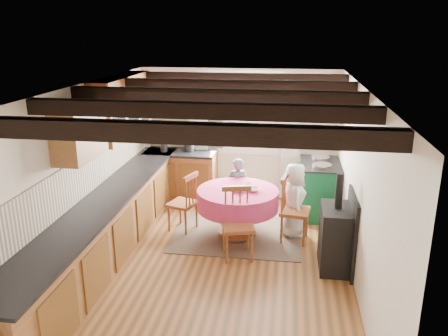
% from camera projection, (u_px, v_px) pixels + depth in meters
% --- Properties ---
extents(floor, '(3.60, 5.50, 0.00)m').
position_uv_depth(floor, '(216.00, 266.00, 6.19)').
color(floor, '#A96632').
rests_on(floor, ground).
extents(ceiling, '(3.60, 5.50, 0.00)m').
position_uv_depth(ceiling, '(214.00, 88.00, 5.48)').
color(ceiling, white).
rests_on(ceiling, ground).
extents(wall_back, '(3.60, 0.00, 2.40)m').
position_uv_depth(wall_back, '(239.00, 134.00, 8.43)').
color(wall_back, silver).
rests_on(wall_back, ground).
extents(wall_front, '(3.60, 0.00, 2.40)m').
position_uv_depth(wall_front, '(153.00, 309.00, 3.24)').
color(wall_front, silver).
rests_on(wall_front, ground).
extents(wall_left, '(0.00, 5.50, 2.40)m').
position_uv_depth(wall_left, '(82.00, 176.00, 6.08)').
color(wall_left, silver).
rests_on(wall_left, ground).
extents(wall_right, '(0.00, 5.50, 2.40)m').
position_uv_depth(wall_right, '(360.00, 190.00, 5.59)').
color(wall_right, silver).
rests_on(wall_right, ground).
extents(beam_a, '(3.60, 0.16, 0.16)m').
position_uv_depth(beam_a, '(174.00, 133.00, 3.62)').
color(beam_a, black).
rests_on(beam_a, ceiling).
extents(beam_b, '(3.60, 0.16, 0.16)m').
position_uv_depth(beam_b, '(198.00, 110.00, 4.56)').
color(beam_b, black).
rests_on(beam_b, ceiling).
extents(beam_c, '(3.60, 0.16, 0.16)m').
position_uv_depth(beam_c, '(215.00, 96.00, 5.51)').
color(beam_c, black).
rests_on(beam_c, ceiling).
extents(beam_d, '(3.60, 0.16, 0.16)m').
position_uv_depth(beam_d, '(226.00, 86.00, 6.45)').
color(beam_d, black).
rests_on(beam_d, ceiling).
extents(beam_e, '(3.60, 0.16, 0.16)m').
position_uv_depth(beam_e, '(235.00, 78.00, 7.39)').
color(beam_e, black).
rests_on(beam_e, ceiling).
extents(splash_left, '(0.02, 4.50, 0.55)m').
position_uv_depth(splash_left, '(93.00, 170.00, 6.36)').
color(splash_left, beige).
rests_on(splash_left, wall_left).
extents(splash_back, '(1.40, 0.02, 0.55)m').
position_uv_depth(splash_back, '(186.00, 133.00, 8.55)').
color(splash_back, beige).
rests_on(splash_back, wall_back).
extents(base_cabinet_left, '(0.60, 5.30, 0.88)m').
position_uv_depth(base_cabinet_left, '(108.00, 230.00, 6.27)').
color(base_cabinet_left, '#A35F34').
rests_on(base_cabinet_left, floor).
extents(base_cabinet_back, '(1.30, 0.60, 0.88)m').
position_uv_depth(base_cabinet_back, '(181.00, 176.00, 8.52)').
color(base_cabinet_back, '#A35F34').
rests_on(base_cabinet_back, floor).
extents(worktop_left, '(0.64, 5.30, 0.04)m').
position_uv_depth(worktop_left, '(107.00, 199.00, 6.13)').
color(worktop_left, black).
rests_on(worktop_left, base_cabinet_left).
extents(worktop_back, '(1.30, 0.64, 0.04)m').
position_uv_depth(worktop_back, '(180.00, 152.00, 8.36)').
color(worktop_back, black).
rests_on(worktop_back, base_cabinet_back).
extents(wall_cabinet_glass, '(0.34, 1.80, 0.90)m').
position_uv_depth(wall_cabinet_glass, '(122.00, 106.00, 6.97)').
color(wall_cabinet_glass, '#A35F34').
rests_on(wall_cabinet_glass, wall_left).
extents(wall_cabinet_solid, '(0.34, 0.90, 0.70)m').
position_uv_depth(wall_cabinet_solid, '(79.00, 130.00, 5.57)').
color(wall_cabinet_solid, '#A35F34').
rests_on(wall_cabinet_solid, wall_left).
extents(window_frame, '(1.34, 0.03, 1.54)m').
position_uv_depth(window_frame, '(245.00, 113.00, 8.29)').
color(window_frame, white).
rests_on(window_frame, wall_back).
extents(window_pane, '(1.20, 0.01, 1.40)m').
position_uv_depth(window_pane, '(245.00, 113.00, 8.29)').
color(window_pane, white).
rests_on(window_pane, wall_back).
extents(curtain_left, '(0.35, 0.10, 2.10)m').
position_uv_depth(curtain_left, '(198.00, 140.00, 8.47)').
color(curtain_left, silver).
rests_on(curtain_left, wall_back).
extents(curtain_right, '(0.35, 0.10, 2.10)m').
position_uv_depth(curtain_right, '(291.00, 143.00, 8.24)').
color(curtain_right, silver).
rests_on(curtain_right, wall_back).
extents(curtain_rod, '(2.00, 0.03, 0.03)m').
position_uv_depth(curtain_rod, '(245.00, 80.00, 8.03)').
color(curtain_rod, black).
rests_on(curtain_rod, wall_back).
extents(wall_picture, '(0.04, 0.50, 0.60)m').
position_uv_depth(wall_picture, '(342.00, 115.00, 7.62)').
color(wall_picture, gold).
rests_on(wall_picture, wall_right).
extents(wall_plate, '(0.30, 0.02, 0.30)m').
position_uv_depth(wall_plate, '(298.00, 109.00, 8.11)').
color(wall_plate, silver).
rests_on(wall_plate, wall_back).
extents(rug, '(1.95, 1.52, 0.01)m').
position_uv_depth(rug, '(237.00, 235.00, 7.12)').
color(rug, '#4E3F30').
rests_on(rug, floor).
extents(dining_table, '(1.24, 1.24, 0.75)m').
position_uv_depth(dining_table, '(238.00, 213.00, 7.01)').
color(dining_table, '#D83A76').
rests_on(dining_table, floor).
extents(chair_near, '(0.53, 0.55, 1.01)m').
position_uv_depth(chair_near, '(238.00, 224.00, 6.29)').
color(chair_near, '#9D5E32').
rests_on(chair_near, floor).
extents(chair_left, '(0.54, 0.52, 0.95)m').
position_uv_depth(chair_left, '(182.00, 201.00, 7.18)').
color(chair_left, '#9D5E32').
rests_on(chair_left, floor).
extents(chair_right, '(0.52, 0.50, 1.02)m').
position_uv_depth(chair_right, '(295.00, 209.00, 6.80)').
color(chair_right, '#9D5E32').
rests_on(chair_right, floor).
extents(aga_range, '(0.66, 1.01, 0.93)m').
position_uv_depth(aga_range, '(320.00, 188.00, 7.79)').
color(aga_range, '#0F4927').
rests_on(aga_range, floor).
extents(cast_iron_stove, '(0.40, 0.67, 1.33)m').
position_uv_depth(cast_iron_stove, '(337.00, 222.00, 5.97)').
color(cast_iron_stove, black).
rests_on(cast_iron_stove, floor).
extents(child_far, '(0.43, 0.34, 1.05)m').
position_uv_depth(child_far, '(237.00, 188.00, 7.63)').
color(child_far, slate).
rests_on(child_far, floor).
extents(child_right, '(0.46, 0.62, 1.16)m').
position_uv_depth(child_right, '(294.00, 200.00, 6.96)').
color(child_right, silver).
rests_on(child_right, floor).
extents(bowl_a, '(0.23, 0.23, 0.05)m').
position_uv_depth(bowl_a, '(253.00, 189.00, 6.85)').
color(bowl_a, silver).
rests_on(bowl_a, dining_table).
extents(bowl_b, '(0.27, 0.27, 0.06)m').
position_uv_depth(bowl_b, '(239.00, 189.00, 6.84)').
color(bowl_b, silver).
rests_on(bowl_b, dining_table).
extents(cup, '(0.11, 0.11, 0.09)m').
position_uv_depth(cup, '(248.00, 185.00, 6.96)').
color(cup, silver).
rests_on(cup, dining_table).
extents(canister_tall, '(0.12, 0.12, 0.21)m').
position_uv_depth(canister_tall, '(164.00, 146.00, 8.31)').
color(canister_tall, '#262628').
rests_on(canister_tall, worktop_back).
extents(canister_wide, '(0.19, 0.19, 0.21)m').
position_uv_depth(canister_wide, '(189.00, 146.00, 8.34)').
color(canister_wide, '#262628').
rests_on(canister_wide, worktop_back).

